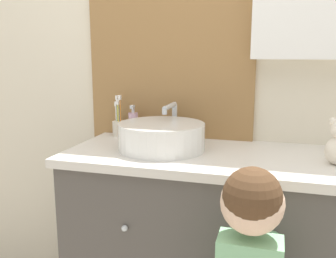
# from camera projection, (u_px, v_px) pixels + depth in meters

# --- Properties ---
(wall_back) EXTENTS (3.20, 0.18, 2.50)m
(wall_back) POSITION_uv_depth(u_px,v_px,m) (224.00, 54.00, 1.73)
(wall_back) COLOR beige
(wall_back) RESTS_ON ground_plane
(vanity_counter) EXTENTS (1.16, 0.55, 0.88)m
(vanity_counter) POSITION_uv_depth(u_px,v_px,m) (205.00, 250.00, 1.62)
(vanity_counter) COLOR #4C4742
(vanity_counter) RESTS_ON ground_plane
(sink_basin) EXTENTS (0.36, 0.41, 0.18)m
(sink_basin) POSITION_uv_depth(u_px,v_px,m) (162.00, 136.00, 1.57)
(sink_basin) COLOR silver
(sink_basin) RESTS_ON vanity_counter
(toothbrush_holder) EXTENTS (0.06, 0.06, 0.20)m
(toothbrush_holder) POSITION_uv_depth(u_px,v_px,m) (119.00, 126.00, 1.83)
(toothbrush_holder) COLOR beige
(toothbrush_holder) RESTS_ON vanity_counter
(soap_dispenser) EXTENTS (0.05, 0.05, 0.16)m
(soap_dispenser) POSITION_uv_depth(u_px,v_px,m) (133.00, 124.00, 1.80)
(soap_dispenser) COLOR #CCA3BC
(soap_dispenser) RESTS_ON vanity_counter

